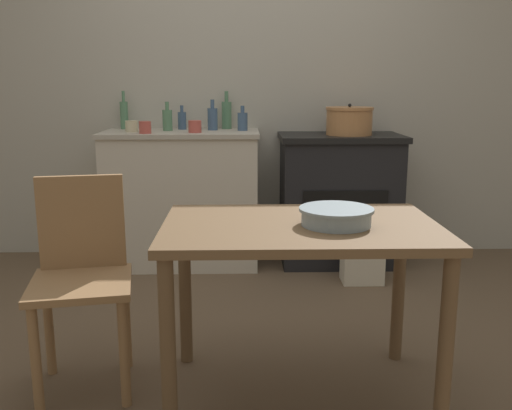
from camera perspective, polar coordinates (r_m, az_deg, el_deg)
name	(u,v)px	position (r m, az deg, el deg)	size (l,w,h in m)	color
ground_plane	(258,339)	(2.95, 0.19, -13.26)	(14.00, 14.00, 0.00)	brown
wall_back	(252,81)	(4.25, -0.41, 12.25)	(8.00, 0.07, 2.55)	#B2AD9E
counter_cabinet	(183,198)	(4.05, -7.35, 0.71)	(1.07, 0.57, 0.94)	beige
stove	(339,199)	(4.09, 8.28, 0.64)	(0.85, 0.56, 0.91)	black
work_table	(300,250)	(2.25, 4.44, -4.50)	(1.07, 0.71, 0.73)	brown
chair	(82,274)	(2.50, -17.01, -6.62)	(0.46, 0.46, 0.88)	#997047
flour_sack	(363,251)	(3.74, 10.61, -4.58)	(0.26, 0.18, 0.41)	beige
stock_pot	(349,121)	(4.00, 9.31, 8.30)	(0.32, 0.32, 0.21)	#B77A47
mixing_bowl_large	(336,215)	(2.20, 8.03, -1.03)	(0.29, 0.29, 0.07)	#93A8B2
bottle_far_left	(182,120)	(4.13, -7.40, 8.42)	(0.06, 0.06, 0.17)	#3D5675
bottle_left	(167,120)	(4.02, -8.85, 8.44)	(0.07, 0.07, 0.20)	#517F5B
bottle_mid_left	(213,118)	(4.04, -4.36, 8.64)	(0.07, 0.07, 0.21)	#3D5675
bottle_center_left	(124,114)	(4.23, -13.05, 8.82)	(0.06, 0.06, 0.27)	#517F5B
bottle_center	(227,114)	(4.15, -2.96, 9.04)	(0.07, 0.07, 0.27)	#517F5B
bottle_center_right	(243,121)	(3.99, -1.35, 8.39)	(0.07, 0.07, 0.17)	#3D5675
cup_mid_right	(195,127)	(3.85, -6.13, 7.81)	(0.09, 0.09, 0.08)	#B74C42
cup_right	(145,127)	(3.83, -11.03, 7.63)	(0.08, 0.08, 0.08)	#B74C42
cup_far_right	(132,126)	(3.97, -12.33, 7.70)	(0.08, 0.08, 0.08)	beige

